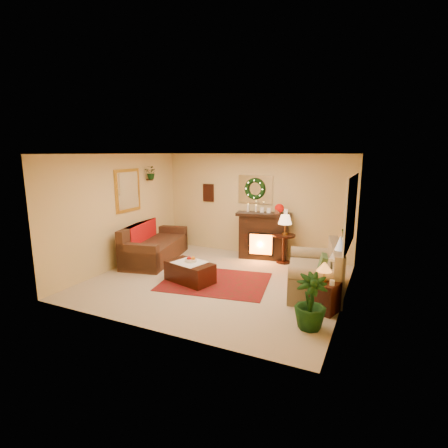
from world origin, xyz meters
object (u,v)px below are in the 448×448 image
at_px(side_table_round, 284,250).
at_px(coffee_table, 190,272).
at_px(loveseat, 314,270).
at_px(end_table_square, 325,296).
at_px(sofa, 156,243).
at_px(fireplace, 264,237).

relative_size(side_table_round, coffee_table, 0.70).
bearing_deg(coffee_table, loveseat, 28.79).
bearing_deg(end_table_square, coffee_table, 175.74).
distance_m(sofa, coffee_table, 1.84).
relative_size(fireplace, loveseat, 0.74).
distance_m(loveseat, end_table_square, 0.88).
bearing_deg(loveseat, sofa, 162.27).
height_order(fireplace, end_table_square, fireplace).
bearing_deg(side_table_round, sofa, -159.47).
relative_size(sofa, coffee_table, 2.16).
bearing_deg(fireplace, end_table_square, -63.24).
distance_m(end_table_square, coffee_table, 2.75).
relative_size(sofa, loveseat, 1.33).
height_order(fireplace, side_table_round, fireplace).
bearing_deg(coffee_table, side_table_round, 71.07).
bearing_deg(sofa, end_table_square, -27.94).
distance_m(loveseat, coffee_table, 2.49).
xyz_separation_m(sofa, side_table_round, (2.95, 1.10, -0.10)).
relative_size(fireplace, coffee_table, 1.20).
height_order(loveseat, coffee_table, loveseat).
xyz_separation_m(side_table_round, end_table_square, (1.35, -2.28, -0.05)).
relative_size(loveseat, coffee_table, 1.62).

